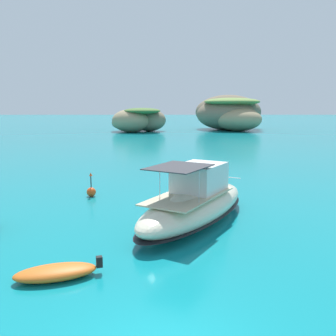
# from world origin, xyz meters

# --- Properties ---
(islet_large) EXTENTS (17.94, 20.30, 7.71)m
(islet_large) POSITION_xyz_m (14.38, 77.28, 3.67)
(islet_large) COLOR #756651
(islet_large) RESTS_ON ground
(islet_small) EXTENTS (12.69, 11.79, 4.86)m
(islet_small) POSITION_xyz_m (-5.84, 70.65, 2.23)
(islet_small) COLOR #9E8966
(islet_small) RESTS_ON ground
(motorboat_cream) EXTENTS (7.17, 9.47, 2.93)m
(motorboat_cream) POSITION_xyz_m (1.46, 9.84, 0.93)
(motorboat_cream) COLOR beige
(motorboat_cream) RESTS_ON ground
(dinghy_tender) EXTENTS (2.87, 1.81, 0.58)m
(dinghy_tender) POSITION_xyz_m (-3.48, 3.97, 0.22)
(dinghy_tender) COLOR orange
(dinghy_tender) RESTS_ON ground
(channel_buoy) EXTENTS (0.56, 0.56, 1.48)m
(channel_buoy) POSITION_xyz_m (-4.47, 14.95, 0.34)
(channel_buoy) COLOR #E54C19
(channel_buoy) RESTS_ON ground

